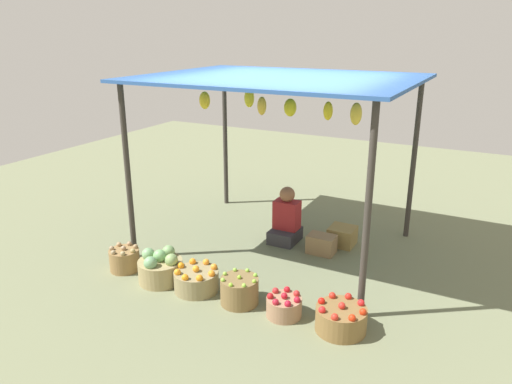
{
  "coord_description": "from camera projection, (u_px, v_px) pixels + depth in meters",
  "views": [
    {
      "loc": [
        2.55,
        -5.47,
        2.8
      ],
      "look_at": [
        0.0,
        -0.61,
        0.95
      ],
      "focal_mm": 34.1,
      "sensor_mm": 36.0,
      "label": 1
    }
  ],
  "objects": [
    {
      "name": "ground_plane",
      "position": [
        277.0,
        245.0,
        6.61
      ],
      "size": [
        14.0,
        14.0,
        0.0
      ],
      "primitive_type": "plane",
      "color": "#6E7454"
    },
    {
      "name": "market_stall_structure",
      "position": [
        279.0,
        90.0,
        5.94
      ],
      "size": [
        3.28,
        2.6,
        2.25
      ],
      "color": "#38332D",
      "rests_on": "ground"
    },
    {
      "name": "vendor_person",
      "position": [
        286.0,
        221.0,
        6.67
      ],
      "size": [
        0.36,
        0.44,
        0.78
      ],
      "color": "#343339",
      "rests_on": "ground"
    },
    {
      "name": "basket_potatoes",
      "position": [
        125.0,
        259.0,
        5.91
      ],
      "size": [
        0.36,
        0.36,
        0.32
      ],
      "color": "olive",
      "rests_on": "ground"
    },
    {
      "name": "basket_cabbages",
      "position": [
        160.0,
        268.0,
        5.63
      ],
      "size": [
        0.51,
        0.51,
        0.39
      ],
      "color": "#998859",
      "rests_on": "ground"
    },
    {
      "name": "basket_oranges",
      "position": [
        196.0,
        280.0,
        5.45
      ],
      "size": [
        0.5,
        0.5,
        0.3
      ],
      "color": "#8B7E55",
      "rests_on": "ground"
    },
    {
      "name": "basket_limes",
      "position": [
        239.0,
        290.0,
        5.18
      ],
      "size": [
        0.41,
        0.41,
        0.33
      ],
      "color": "brown",
      "rests_on": "ground"
    },
    {
      "name": "basket_red_apples",
      "position": [
        284.0,
        306.0,
        4.96
      ],
      "size": [
        0.37,
        0.37,
        0.26
      ],
      "color": "#997356",
      "rests_on": "ground"
    },
    {
      "name": "basket_red_tomatoes",
      "position": [
        341.0,
        318.0,
        4.72
      ],
      "size": [
        0.5,
        0.5,
        0.31
      ],
      "color": "brown",
      "rests_on": "ground"
    },
    {
      "name": "wooden_crate_near_vendor",
      "position": [
        342.0,
        236.0,
        6.6
      ],
      "size": [
        0.34,
        0.34,
        0.25
      ],
      "primitive_type": "cube",
      "color": "olive",
      "rests_on": "ground"
    },
    {
      "name": "wooden_crate_stacked_rear",
      "position": [
        321.0,
        244.0,
        6.35
      ],
      "size": [
        0.36,
        0.25,
        0.25
      ],
      "primitive_type": "cube",
      "color": "olive",
      "rests_on": "ground"
    }
  ]
}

